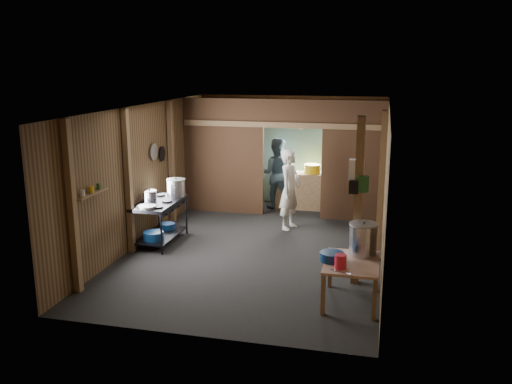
% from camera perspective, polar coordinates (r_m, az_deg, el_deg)
% --- Properties ---
extents(floor, '(4.50, 7.00, 0.00)m').
position_cam_1_polar(floor, '(10.15, 0.26, -5.79)').
color(floor, black).
rests_on(floor, ground).
extents(ceiling, '(4.50, 7.00, 0.00)m').
position_cam_1_polar(ceiling, '(9.61, 0.28, 9.00)').
color(ceiling, '#4A463F').
rests_on(ceiling, ground).
extents(wall_back, '(4.50, 0.00, 2.60)m').
position_cam_1_polar(wall_back, '(13.18, 3.73, 4.50)').
color(wall_back, brown).
rests_on(wall_back, ground).
extents(wall_front, '(4.50, 0.00, 2.60)m').
position_cam_1_polar(wall_front, '(6.55, -6.70, -4.85)').
color(wall_front, brown).
rests_on(wall_front, ground).
extents(wall_left, '(0.00, 7.00, 2.60)m').
position_cam_1_polar(wall_left, '(10.53, -11.75, 1.96)').
color(wall_left, brown).
rests_on(wall_left, ground).
extents(wall_right, '(0.00, 7.00, 2.60)m').
position_cam_1_polar(wall_right, '(9.56, 13.53, 0.71)').
color(wall_right, brown).
rests_on(wall_right, ground).
extents(partition_left, '(1.85, 0.10, 2.60)m').
position_cam_1_polar(partition_left, '(12.22, -3.46, 3.80)').
color(partition_left, '#432817').
rests_on(partition_left, floor).
extents(partition_right, '(1.35, 0.10, 2.60)m').
position_cam_1_polar(partition_right, '(11.73, 10.26, 3.20)').
color(partition_right, '#432817').
rests_on(partition_right, floor).
extents(partition_header, '(1.30, 0.10, 0.60)m').
position_cam_1_polar(partition_header, '(11.74, 3.93, 8.31)').
color(partition_header, '#432817').
rests_on(partition_header, wall_back).
extents(turquoise_panel, '(4.40, 0.06, 2.50)m').
position_cam_1_polar(turquoise_panel, '(13.13, 3.68, 4.24)').
color(turquoise_panel, '#74AEA7').
rests_on(turquoise_panel, wall_back).
extents(back_counter, '(1.20, 0.50, 0.85)m').
position_cam_1_polar(back_counter, '(12.77, 4.58, 0.19)').
color(back_counter, olive).
rests_on(back_counter, floor).
extents(wall_clock, '(0.20, 0.03, 0.20)m').
position_cam_1_polar(wall_clock, '(12.96, 4.79, 7.01)').
color(wall_clock, silver).
rests_on(wall_clock, wall_back).
extents(post_left_a, '(0.10, 0.12, 2.60)m').
position_cam_1_polar(post_left_a, '(8.27, -18.87, -1.61)').
color(post_left_a, olive).
rests_on(post_left_a, floor).
extents(post_left_b, '(0.10, 0.12, 2.60)m').
position_cam_1_polar(post_left_b, '(9.79, -13.34, 1.03)').
color(post_left_b, olive).
rests_on(post_left_b, floor).
extents(post_left_c, '(0.10, 0.12, 2.60)m').
position_cam_1_polar(post_left_c, '(11.58, -8.95, 3.11)').
color(post_left_c, olive).
rests_on(post_left_c, floor).
extents(post_right, '(0.10, 0.12, 2.60)m').
position_cam_1_polar(post_right, '(9.36, 13.10, 0.47)').
color(post_right, olive).
rests_on(post_right, floor).
extents(post_free, '(0.12, 0.12, 2.60)m').
position_cam_1_polar(post_free, '(8.30, 10.74, -1.07)').
color(post_free, olive).
rests_on(post_free, floor).
extents(cross_beam, '(4.40, 0.12, 0.12)m').
position_cam_1_polar(cross_beam, '(11.76, 2.66, 7.11)').
color(cross_beam, olive).
rests_on(cross_beam, wall_left).
extents(pan_lid_big, '(0.03, 0.34, 0.34)m').
position_cam_1_polar(pan_lid_big, '(10.81, -10.76, 4.19)').
color(pan_lid_big, gray).
rests_on(pan_lid_big, wall_left).
extents(pan_lid_small, '(0.03, 0.30, 0.30)m').
position_cam_1_polar(pan_lid_small, '(11.18, -9.91, 4.01)').
color(pan_lid_small, black).
rests_on(pan_lid_small, wall_left).
extents(wall_shelf, '(0.14, 0.80, 0.03)m').
position_cam_1_polar(wall_shelf, '(8.65, -17.02, -0.15)').
color(wall_shelf, olive).
rests_on(wall_shelf, wall_left).
extents(jar_white, '(0.07, 0.07, 0.10)m').
position_cam_1_polar(jar_white, '(8.42, -17.89, -0.11)').
color(jar_white, silver).
rests_on(jar_white, wall_shelf).
extents(jar_yellow, '(0.08, 0.08, 0.10)m').
position_cam_1_polar(jar_yellow, '(8.63, -17.05, 0.26)').
color(jar_yellow, '#C49D0F').
rests_on(jar_yellow, wall_shelf).
extents(jar_green, '(0.06, 0.06, 0.10)m').
position_cam_1_polar(jar_green, '(8.82, -16.33, 0.58)').
color(jar_green, '#1E4D23').
rests_on(jar_green, wall_shelf).
extents(bag_white, '(0.22, 0.15, 0.32)m').
position_cam_1_polar(bag_white, '(8.27, 10.57, 2.31)').
color(bag_white, silver).
rests_on(bag_white, post_free).
extents(bag_green, '(0.16, 0.12, 0.24)m').
position_cam_1_polar(bag_green, '(8.17, 11.30, 0.84)').
color(bag_green, '#1E4D23').
rests_on(bag_green, post_free).
extents(bag_black, '(0.14, 0.10, 0.20)m').
position_cam_1_polar(bag_black, '(8.16, 10.30, 0.52)').
color(bag_black, black).
rests_on(bag_black, post_free).
extents(gas_range, '(0.71, 1.38, 0.81)m').
position_cam_1_polar(gas_range, '(10.42, -10.13, -3.15)').
color(gas_range, black).
rests_on(gas_range, floor).
extents(prep_table, '(0.76, 1.05, 0.62)m').
position_cam_1_polar(prep_table, '(7.91, 10.00, -9.36)').
color(prep_table, tan).
rests_on(prep_table, floor).
extents(stove_pot_large, '(0.45, 0.45, 0.37)m').
position_cam_1_polar(stove_pot_large, '(10.62, -8.44, 0.41)').
color(stove_pot_large, '#ACADB9').
rests_on(stove_pot_large, gas_range).
extents(stove_pot_med, '(0.30, 0.30, 0.23)m').
position_cam_1_polar(stove_pot_med, '(10.33, -11.17, -0.46)').
color(stove_pot_med, '#ACADB9').
rests_on(stove_pot_med, gas_range).
extents(frying_pan, '(0.35, 0.56, 0.07)m').
position_cam_1_polar(frying_pan, '(9.85, -11.41, -1.56)').
color(frying_pan, gray).
rests_on(frying_pan, gas_range).
extents(blue_tub_front, '(0.38, 0.38, 0.16)m').
position_cam_1_polar(blue_tub_front, '(10.19, -10.79, -4.57)').
color(blue_tub_front, navy).
rests_on(blue_tub_front, gas_range).
extents(blue_tub_back, '(0.30, 0.30, 0.12)m').
position_cam_1_polar(blue_tub_back, '(10.79, -9.33, -3.59)').
color(blue_tub_back, navy).
rests_on(blue_tub_back, gas_range).
extents(stock_pot, '(0.55, 0.55, 0.50)m').
position_cam_1_polar(stock_pot, '(8.03, 11.27, -4.97)').
color(stock_pot, '#ACADB9').
rests_on(stock_pot, prep_table).
extents(wash_basin, '(0.40, 0.40, 0.13)m').
position_cam_1_polar(wash_basin, '(7.75, 8.04, -6.78)').
color(wash_basin, navy).
rests_on(wash_basin, prep_table).
extents(pink_bucket, '(0.18, 0.18, 0.19)m').
position_cam_1_polar(pink_bucket, '(7.49, 8.94, -7.28)').
color(pink_bucket, red).
rests_on(pink_bucket, prep_table).
extents(knife, '(0.29, 0.16, 0.01)m').
position_cam_1_polar(knife, '(7.39, 8.92, -8.34)').
color(knife, '#ACADB9').
rests_on(knife, prep_table).
extents(yellow_tub, '(0.38, 0.38, 0.21)m').
position_cam_1_polar(yellow_tub, '(12.61, 5.97, 2.46)').
color(yellow_tub, '#C49D0F').
rests_on(yellow_tub, back_counter).
extents(cook, '(0.55, 0.69, 1.67)m').
position_cam_1_polar(cook, '(11.06, 3.61, 0.29)').
color(cook, silver).
rests_on(cook, floor).
extents(worker_back, '(0.90, 0.76, 1.66)m').
position_cam_1_polar(worker_back, '(12.67, 2.14, 2.00)').
color(worker_back, '#3F5A68').
rests_on(worker_back, floor).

